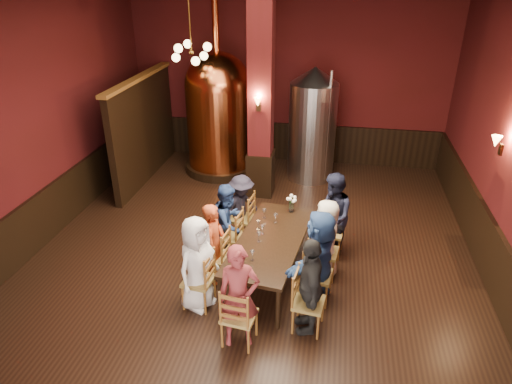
% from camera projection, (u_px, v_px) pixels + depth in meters
% --- Properties ---
extents(room, '(10.00, 10.02, 4.50)m').
position_uv_depth(room, '(249.00, 144.00, 7.07)').
color(room, black).
rests_on(room, ground).
extents(wainscot_right, '(0.08, 9.90, 1.00)m').
position_uv_depth(wainscot_right, '(495.00, 263.00, 7.22)').
color(wainscot_right, black).
rests_on(wainscot_right, ground).
extents(wainscot_back, '(7.90, 0.08, 1.00)m').
position_uv_depth(wainscot_back, '(285.00, 141.00, 12.22)').
color(wainscot_back, black).
rests_on(wainscot_back, ground).
extents(wainscot_left, '(0.08, 9.90, 1.00)m').
position_uv_depth(wainscot_left, '(42.00, 219.00, 8.49)').
color(wainscot_left, black).
rests_on(wainscot_left, ground).
extents(column, '(0.58, 0.58, 4.50)m').
position_uv_depth(column, '(261.00, 97.00, 9.59)').
color(column, '#470F12').
rests_on(column, ground).
extents(partition, '(0.22, 3.50, 2.40)m').
position_uv_depth(partition, '(144.00, 130.00, 10.88)').
color(partition, black).
rests_on(partition, ground).
extents(pendant_cluster, '(0.90, 0.90, 1.70)m').
position_uv_depth(pendant_cluster, '(191.00, 52.00, 9.54)').
color(pendant_cluster, '#A57226').
rests_on(pendant_cluster, room).
extents(sconce_wall, '(0.20, 0.20, 0.36)m').
position_uv_depth(sconce_wall, '(502.00, 145.00, 7.17)').
color(sconce_wall, black).
rests_on(sconce_wall, room).
extents(sconce_column, '(0.20, 0.20, 0.36)m').
position_uv_depth(sconce_column, '(258.00, 103.00, 9.35)').
color(sconce_column, black).
rests_on(sconce_column, column).
extents(dining_table, '(1.29, 2.51, 0.75)m').
position_uv_depth(dining_table, '(270.00, 242.00, 7.42)').
color(dining_table, black).
rests_on(dining_table, ground).
extents(chair_0, '(0.51, 0.51, 0.92)m').
position_uv_depth(chair_0, '(198.00, 280.00, 6.90)').
color(chair_0, brown).
rests_on(chair_0, ground).
extents(person_0, '(0.75, 0.88, 1.53)m').
position_uv_depth(person_0, '(197.00, 263.00, 6.76)').
color(person_0, white).
rests_on(person_0, ground).
extents(chair_1, '(0.51, 0.51, 0.92)m').
position_uv_depth(chair_1, '(215.00, 256.00, 7.47)').
color(chair_1, brown).
rests_on(chair_1, ground).
extents(person_1, '(0.37, 0.53, 1.41)m').
position_uv_depth(person_1, '(214.00, 243.00, 7.36)').
color(person_1, '#AC3E1D').
rests_on(person_1, ground).
extents(chair_2, '(0.51, 0.51, 0.92)m').
position_uv_depth(chair_2, '(229.00, 236.00, 8.03)').
color(chair_2, brown).
rests_on(chair_2, ground).
extents(person_2, '(0.53, 0.77, 1.45)m').
position_uv_depth(person_2, '(229.00, 223.00, 7.92)').
color(person_2, navy).
rests_on(person_2, ground).
extents(chair_3, '(0.51, 0.51, 0.92)m').
position_uv_depth(chair_3, '(241.00, 218.00, 8.61)').
color(chair_3, brown).
rests_on(chair_3, ground).
extents(person_3, '(0.84, 0.99, 1.32)m').
position_uv_depth(person_3, '(241.00, 208.00, 8.52)').
color(person_3, black).
rests_on(person_3, ground).
extents(chair_4, '(0.51, 0.51, 0.92)m').
position_uv_depth(chair_4, '(309.00, 302.00, 6.44)').
color(chair_4, brown).
rests_on(chair_4, ground).
extents(person_4, '(0.51, 0.93, 1.50)m').
position_uv_depth(person_4, '(310.00, 286.00, 6.31)').
color(person_4, black).
rests_on(person_4, ground).
extents(chair_5, '(0.51, 0.51, 0.92)m').
position_uv_depth(chair_5, '(317.00, 275.00, 7.02)').
color(chair_5, brown).
rests_on(chair_5, ground).
extents(person_5, '(0.94, 1.52, 1.56)m').
position_uv_depth(person_5, '(319.00, 257.00, 6.87)').
color(person_5, '#2D4C87').
rests_on(person_5, ground).
extents(chair_6, '(0.51, 0.51, 0.92)m').
position_uv_depth(chair_6, '(325.00, 252.00, 7.58)').
color(chair_6, brown).
rests_on(chair_6, ground).
extents(person_6, '(0.51, 0.72, 1.40)m').
position_uv_depth(person_6, '(326.00, 239.00, 7.47)').
color(person_6, silver).
rests_on(person_6, ground).
extents(chair_7, '(0.51, 0.51, 0.92)m').
position_uv_depth(chair_7, '(331.00, 232.00, 8.15)').
color(chair_7, brown).
rests_on(chair_7, ground).
extents(person_7, '(0.55, 0.83, 1.57)m').
position_uv_depth(person_7, '(333.00, 216.00, 8.01)').
color(person_7, '#181B30').
rests_on(person_7, ground).
extents(chair_8, '(0.51, 0.51, 0.92)m').
position_uv_depth(chair_8, '(239.00, 315.00, 6.20)').
color(chair_8, brown).
rests_on(chair_8, ground).
extents(person_8, '(0.64, 0.50, 1.54)m').
position_uv_depth(person_8, '(239.00, 297.00, 6.06)').
color(person_8, maroon).
rests_on(person_8, ground).
extents(copper_kettle, '(2.01, 2.01, 4.21)m').
position_uv_depth(copper_kettle, '(219.00, 112.00, 11.11)').
color(copper_kettle, black).
rests_on(copper_kettle, ground).
extents(steel_vessel, '(1.13, 1.13, 2.71)m').
position_uv_depth(steel_vessel, '(312.00, 125.00, 10.79)').
color(steel_vessel, '#B2B2B7').
rests_on(steel_vessel, ground).
extents(rose_vase, '(0.19, 0.19, 0.33)m').
position_uv_depth(rose_vase, '(292.00, 201.00, 8.13)').
color(rose_vase, white).
rests_on(rose_vase, dining_table).
extents(wine_glass_0, '(0.07, 0.07, 0.17)m').
position_uv_depth(wine_glass_0, '(239.00, 252.00, 6.91)').
color(wine_glass_0, white).
rests_on(wine_glass_0, dining_table).
extents(wine_glass_1, '(0.07, 0.07, 0.17)m').
position_uv_depth(wine_glass_1, '(258.00, 225.00, 7.63)').
color(wine_glass_1, white).
rests_on(wine_glass_1, dining_table).
extents(wine_glass_2, '(0.07, 0.07, 0.17)m').
position_uv_depth(wine_glass_2, '(259.00, 237.00, 7.29)').
color(wine_glass_2, white).
rests_on(wine_glass_2, dining_table).
extents(wine_glass_3, '(0.07, 0.07, 0.17)m').
position_uv_depth(wine_glass_3, '(252.00, 256.00, 6.82)').
color(wine_glass_3, white).
rests_on(wine_glass_3, dining_table).
extents(wine_glass_4, '(0.07, 0.07, 0.17)m').
position_uv_depth(wine_glass_4, '(263.00, 230.00, 7.49)').
color(wine_glass_4, white).
rests_on(wine_glass_4, dining_table).
extents(wine_glass_5, '(0.07, 0.07, 0.17)m').
position_uv_depth(wine_glass_5, '(276.00, 218.00, 7.83)').
color(wine_glass_5, white).
rests_on(wine_glass_5, dining_table).
extents(wine_glass_6, '(0.07, 0.07, 0.17)m').
position_uv_depth(wine_glass_6, '(239.00, 256.00, 6.82)').
color(wine_glass_6, white).
rests_on(wine_glass_6, dining_table).
extents(wine_glass_7, '(0.07, 0.07, 0.17)m').
position_uv_depth(wine_glass_7, '(264.00, 214.00, 7.97)').
color(wine_glass_7, white).
rests_on(wine_glass_7, dining_table).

